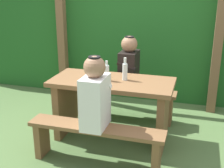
{
  "coord_description": "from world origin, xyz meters",
  "views": [
    {
      "loc": [
        0.92,
        -3.1,
        1.79
      ],
      "look_at": [
        0.0,
        0.0,
        0.69
      ],
      "focal_mm": 47.78,
      "sensor_mm": 36.0,
      "label": 1
    }
  ],
  "objects": [
    {
      "name": "bench_near",
      "position": [
        0.0,
        -0.58,
        0.31
      ],
      "size": [
        1.4,
        0.24,
        0.43
      ],
      "color": "brown",
      "rests_on": "ground_plane"
    },
    {
      "name": "picnic_table",
      "position": [
        0.0,
        0.0,
        0.5
      ],
      "size": [
        1.4,
        0.64,
        0.73
      ],
      "color": "brown",
      "rests_on": "ground_plane"
    },
    {
      "name": "hedge_backdrop",
      "position": [
        0.0,
        1.66,
        0.84
      ],
      "size": [
        6.4,
        0.62,
        1.68
      ],
      "primitive_type": "cube",
      "color": "#1E581F",
      "rests_on": "ground_plane"
    },
    {
      "name": "person_white_shirt",
      "position": [
        -0.0,
        -0.57,
        0.76
      ],
      "size": [
        0.25,
        0.35,
        0.72
      ],
      "color": "white",
      "rests_on": "bench_near"
    },
    {
      "name": "bottle_left",
      "position": [
        -0.17,
        -0.1,
        0.83
      ],
      "size": [
        0.06,
        0.06,
        0.24
      ],
      "color": "silver",
      "rests_on": "picnic_table"
    },
    {
      "name": "cell_phone",
      "position": [
        -0.31,
        0.09,
        0.74
      ],
      "size": [
        0.08,
        0.15,
        0.01
      ],
      "primitive_type": "cube",
      "rotation": [
        0.0,
        0.0,
        -0.08
      ],
      "color": "silver",
      "rests_on": "picnic_table"
    },
    {
      "name": "bench_far",
      "position": [
        0.0,
        0.58,
        0.31
      ],
      "size": [
        1.4,
        0.24,
        0.43
      ],
      "color": "brown",
      "rests_on": "ground_plane"
    },
    {
      "name": "drinking_glass",
      "position": [
        -0.14,
        0.1,
        0.78
      ],
      "size": [
        0.07,
        0.07,
        0.08
      ],
      "primitive_type": "cylinder",
      "color": "silver",
      "rests_on": "picnic_table"
    },
    {
      "name": "bottle_center",
      "position": [
        0.14,
        0.05,
        0.84
      ],
      "size": [
        0.06,
        0.06,
        0.26
      ],
      "color": "silver",
      "rests_on": "picnic_table"
    },
    {
      "name": "bottle_right",
      "position": [
        -0.05,
        -0.03,
        0.83
      ],
      "size": [
        0.06,
        0.06,
        0.23
      ],
      "color": "silver",
      "rests_on": "picnic_table"
    },
    {
      "name": "ground_plane",
      "position": [
        0.0,
        0.0,
        0.0
      ],
      "size": [
        12.0,
        12.0,
        0.0
      ],
      "primitive_type": "plane",
      "color": "#4C6B3A"
    },
    {
      "name": "pergola_post_left",
      "position": [
        -1.16,
        1.16,
        1.03
      ],
      "size": [
        0.12,
        0.12,
        2.05
      ],
      "primitive_type": "cube",
      "color": "brown",
      "rests_on": "ground_plane"
    },
    {
      "name": "person_black_coat",
      "position": [
        0.06,
        0.57,
        0.76
      ],
      "size": [
        0.25,
        0.35,
        0.72
      ],
      "color": "black",
      "rests_on": "bench_far"
    },
    {
      "name": "pergola_post_right",
      "position": [
        1.16,
        1.16,
        1.03
      ],
      "size": [
        0.12,
        0.12,
        2.05
      ],
      "primitive_type": "cube",
      "color": "brown",
      "rests_on": "ground_plane"
    }
  ]
}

